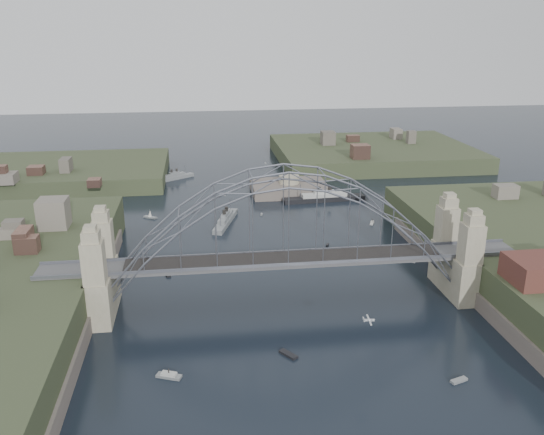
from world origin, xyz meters
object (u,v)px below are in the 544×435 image
at_px(naval_cruiser_near, 226,220).
at_px(naval_cruiser_far, 175,177).
at_px(bridge, 286,237).
at_px(ocean_liner, 324,198).
at_px(fort_island, 289,194).

relative_size(naval_cruiser_near, naval_cruiser_far, 1.42).
distance_m(bridge, naval_cruiser_near, 46.81).
height_order(bridge, ocean_liner, bridge).
xyz_separation_m(naval_cruiser_near, ocean_liner, (28.78, 15.76, 0.07)).
distance_m(fort_island, naval_cruiser_near, 32.47).
bearing_deg(ocean_liner, fort_island, 131.64).
distance_m(bridge, ocean_liner, 64.80).
height_order(bridge, naval_cruiser_near, bridge).
bearing_deg(naval_cruiser_far, fort_island, -30.87).
relative_size(bridge, fort_island, 3.82).
xyz_separation_m(bridge, ocean_liner, (20.55, 60.38, -11.43)).
relative_size(naval_cruiser_near, ocean_liner, 0.75).
bearing_deg(naval_cruiser_near, bridge, -79.56).
relative_size(naval_cruiser_far, ocean_liner, 0.53).
xyz_separation_m(bridge, naval_cruiser_near, (-8.23, 44.62, -11.50)).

